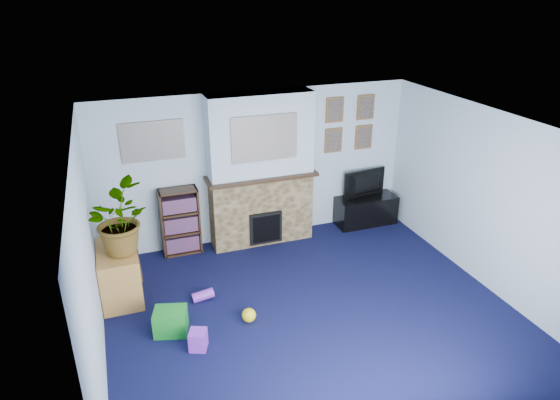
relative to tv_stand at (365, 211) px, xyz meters
name	(u,v)px	position (x,y,z in m)	size (l,w,h in m)	color
floor	(311,312)	(-1.88, -2.03, -0.23)	(5.00, 4.50, 0.01)	#0E1035
ceiling	(316,129)	(-1.88, -2.03, 2.17)	(5.00, 4.50, 0.01)	white
wall_back	(257,167)	(-1.88, 0.22, 0.97)	(5.00, 0.04, 2.40)	silver
wall_front	(426,349)	(-1.88, -4.28, 0.97)	(5.00, 0.04, 2.40)	silver
wall_left	(89,265)	(-4.38, -2.03, 0.97)	(0.04, 4.50, 2.40)	silver
wall_right	(486,199)	(0.62, -2.03, 0.97)	(0.04, 4.50, 2.40)	silver
chimney_breast	(261,172)	(-1.88, 0.02, 0.96)	(1.72, 0.50, 2.40)	brown
collage_main	(265,138)	(-1.88, -0.19, 1.55)	(1.00, 0.03, 0.68)	gray
collage_left	(152,141)	(-3.43, 0.21, 1.55)	(0.90, 0.03, 0.58)	gray
portrait_tl	(335,110)	(-0.58, 0.20, 1.77)	(0.30, 0.03, 0.40)	brown
portrait_tr	(366,107)	(-0.03, 0.20, 1.77)	(0.30, 0.03, 0.40)	brown
portrait_bl	(333,140)	(-0.58, 0.20, 1.27)	(0.30, 0.03, 0.40)	brown
portrait_br	(364,137)	(-0.03, 0.20, 1.27)	(0.30, 0.03, 0.40)	brown
tv_stand	(365,211)	(0.00, 0.00, 0.00)	(1.04, 0.44, 0.49)	black
television	(367,184)	(0.00, 0.02, 0.50)	(0.80, 0.10, 0.46)	black
bookshelf	(180,223)	(-3.16, 0.08, 0.28)	(0.58, 0.28, 1.05)	#322012
sideboard	(120,273)	(-4.12, -0.85, 0.12)	(0.50, 0.90, 0.70)	#BB813C
potted_plant	(116,220)	(-4.07, -0.90, 0.92)	(0.80, 0.70, 0.89)	#26661E
mantel_clock	(263,170)	(-1.85, -0.03, 1.00)	(0.09, 0.05, 0.13)	gold
mantel_candle	(277,168)	(-1.63, -0.03, 1.01)	(0.05, 0.05, 0.16)	#B2BFC6
mantel_teddy	(224,176)	(-2.47, -0.03, 0.99)	(0.12, 0.12, 0.12)	gray
mantel_can	(300,166)	(-1.25, -0.03, 0.99)	(0.06, 0.06, 0.12)	purple
green_crate	(171,322)	(-3.61, -1.83, -0.09)	(0.38, 0.30, 0.30)	#198C26
toy_ball	(249,315)	(-2.68, -1.95, -0.14)	(0.18, 0.18, 0.18)	yellow
toy_block	(198,340)	(-3.36, -2.23, -0.12)	(0.19, 0.19, 0.24)	purple
toy_tube	(203,295)	(-3.12, -1.31, -0.16)	(0.13, 0.13, 0.28)	purple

